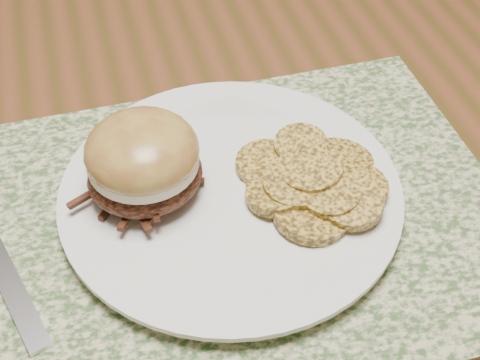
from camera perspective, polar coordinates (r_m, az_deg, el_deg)
placemat at (r=0.54m, az=-0.92°, el=-3.31°), size 0.45×0.33×0.00m
dinner_plate at (r=0.54m, az=-0.79°, el=-1.20°), size 0.26×0.26×0.02m
pork_sandwich at (r=0.52m, az=-8.25°, el=1.62°), size 0.11×0.11×0.07m
roasted_potatoes at (r=0.53m, az=6.35°, el=-0.16°), size 0.14×0.14×0.03m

